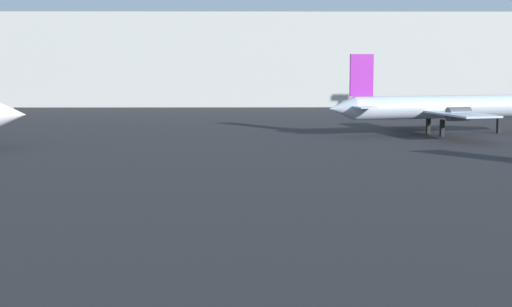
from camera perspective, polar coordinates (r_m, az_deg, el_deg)
airplane_far_left at (r=78.52m, az=13.49°, el=3.34°), size 23.85×18.63×7.91m
terminal_building at (r=128.72m, az=0.11°, el=6.91°), size 85.88×19.97×14.47m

